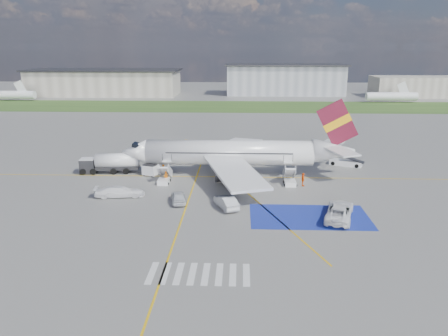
# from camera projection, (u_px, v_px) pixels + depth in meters

# --- Properties ---
(ground) EXTENTS (400.00, 400.00, 0.00)m
(ground) POSITION_uv_depth(u_px,v_px,m) (226.00, 204.00, 55.89)
(ground) COLOR #60605E
(ground) RESTS_ON ground
(grass_strip) EXTENTS (400.00, 30.00, 0.01)m
(grass_strip) POSITION_uv_depth(u_px,v_px,m) (236.00, 106.00, 147.35)
(grass_strip) COLOR #2D4C1E
(grass_strip) RESTS_ON ground
(taxiway_line_main) EXTENTS (120.00, 0.20, 0.01)m
(taxiway_line_main) POSITION_uv_depth(u_px,v_px,m) (229.00, 177.00, 67.44)
(taxiway_line_main) COLOR gold
(taxiway_line_main) RESTS_ON ground
(taxiway_line_cross) EXTENTS (0.20, 60.00, 0.01)m
(taxiway_line_cross) POSITION_uv_depth(u_px,v_px,m) (176.00, 236.00, 46.45)
(taxiway_line_cross) COLOR gold
(taxiway_line_cross) RESTS_ON ground
(taxiway_line_diag) EXTENTS (20.71, 56.45, 0.01)m
(taxiway_line_diag) POSITION_uv_depth(u_px,v_px,m) (229.00, 177.00, 67.44)
(taxiway_line_diag) COLOR gold
(taxiway_line_diag) RESTS_ON ground
(staging_box) EXTENTS (14.00, 8.00, 0.01)m
(staging_box) POSITION_uv_depth(u_px,v_px,m) (309.00, 217.00, 51.66)
(staging_box) COLOR navy
(staging_box) RESTS_ON ground
(crosswalk) EXTENTS (9.00, 4.00, 0.01)m
(crosswalk) POSITION_uv_depth(u_px,v_px,m) (199.00, 274.00, 38.63)
(crosswalk) COLOR silver
(crosswalk) RESTS_ON ground
(terminal_west) EXTENTS (60.00, 22.00, 10.00)m
(terminal_west) POSITION_uv_depth(u_px,v_px,m) (105.00, 83.00, 181.79)
(terminal_west) COLOR gray
(terminal_west) RESTS_ON ground
(terminal_centre) EXTENTS (48.00, 18.00, 12.00)m
(terminal_centre) POSITION_uv_depth(u_px,v_px,m) (285.00, 80.00, 183.50)
(terminal_centre) COLOR gray
(terminal_centre) RESTS_ON ground
(terminal_east) EXTENTS (40.00, 16.00, 8.00)m
(terminal_east) POSITION_uv_depth(u_px,v_px,m) (423.00, 87.00, 175.22)
(terminal_east) COLOR gray
(terminal_east) RESTS_ON ground
(airliner) EXTENTS (36.81, 32.95, 11.92)m
(airliner) POSITION_uv_depth(u_px,v_px,m) (239.00, 153.00, 68.40)
(airliner) COLOR silver
(airliner) RESTS_ON ground
(airstairs_fwd) EXTENTS (1.90, 5.20, 3.60)m
(airstairs_fwd) POSITION_uv_depth(u_px,v_px,m) (164.00, 179.00, 64.46)
(airstairs_fwd) COLOR silver
(airstairs_fwd) RESTS_ON ground
(airstairs_aft) EXTENTS (1.90, 5.20, 3.60)m
(airstairs_aft) POSITION_uv_depth(u_px,v_px,m) (290.00, 180.00, 63.76)
(airstairs_aft) COLOR silver
(airstairs_aft) RESTS_ON ground
(fuel_tanker) EXTENTS (9.34, 3.45, 3.12)m
(fuel_tanker) POSITION_uv_depth(u_px,v_px,m) (110.00, 165.00, 69.50)
(fuel_tanker) COLOR black
(fuel_tanker) RESTS_ON ground
(gpu_cart) EXTENTS (2.50, 2.04, 1.80)m
(gpu_cart) POSITION_uv_depth(u_px,v_px,m) (150.00, 171.00, 67.87)
(gpu_cart) COLOR silver
(gpu_cart) RESTS_ON ground
(belt_loader) EXTENTS (5.79, 3.77, 1.69)m
(belt_loader) POSITION_uv_depth(u_px,v_px,m) (346.00, 163.00, 73.87)
(belt_loader) COLOR silver
(belt_loader) RESTS_ON ground
(car_silver_a) EXTENTS (2.75, 4.77, 1.53)m
(car_silver_a) POSITION_uv_depth(u_px,v_px,m) (178.00, 197.00, 56.23)
(car_silver_a) COLOR silver
(car_silver_a) RESTS_ON ground
(car_silver_b) EXTENTS (3.48, 5.10, 1.59)m
(car_silver_b) POSITION_uv_depth(u_px,v_px,m) (226.00, 202.00, 54.26)
(car_silver_b) COLOR #A7A9AE
(car_silver_b) RESTS_ON ground
(van_white_a) EXTENTS (4.49, 6.69, 2.30)m
(van_white_a) POSITION_uv_depth(u_px,v_px,m) (340.00, 208.00, 51.09)
(van_white_a) COLOR white
(van_white_a) RESTS_ON ground
(van_white_b) EXTENTS (5.16, 2.61, 1.94)m
(van_white_b) POSITION_uv_depth(u_px,v_px,m) (119.00, 190.00, 58.30)
(van_white_b) COLOR white
(van_white_b) RESTS_ON ground
(crew_fwd) EXTENTS (0.70, 0.56, 1.68)m
(crew_fwd) POSITION_uv_depth(u_px,v_px,m) (166.00, 177.00, 64.63)
(crew_fwd) COLOR orange
(crew_fwd) RESTS_ON ground
(crew_nose) EXTENTS (0.72, 0.85, 1.52)m
(crew_nose) POSITION_uv_depth(u_px,v_px,m) (163.00, 167.00, 70.01)
(crew_nose) COLOR orange
(crew_nose) RESTS_ON ground
(crew_aft) EXTENTS (0.49, 1.16, 1.97)m
(crew_aft) POSITION_uv_depth(u_px,v_px,m) (303.00, 180.00, 62.78)
(crew_aft) COLOR #F15B0C
(crew_aft) RESTS_ON ground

